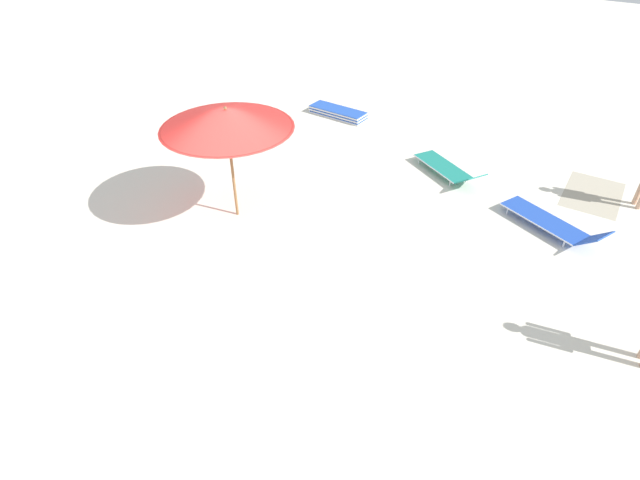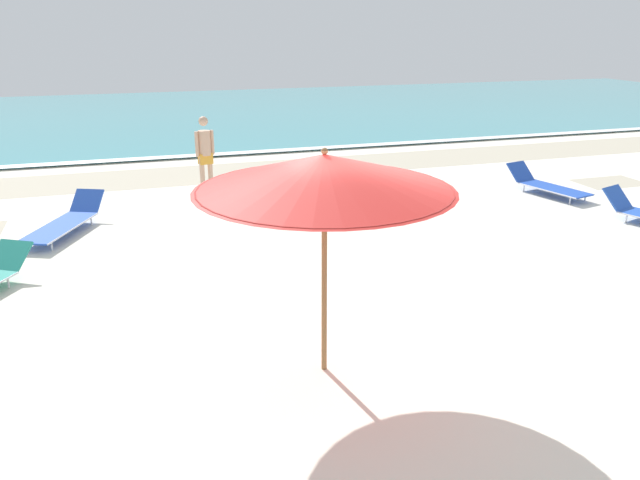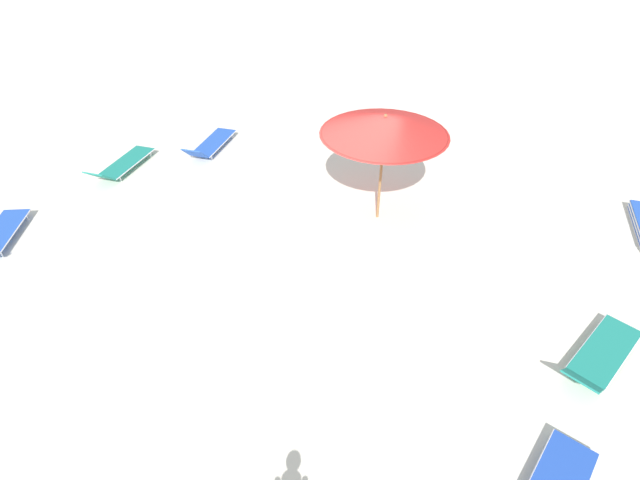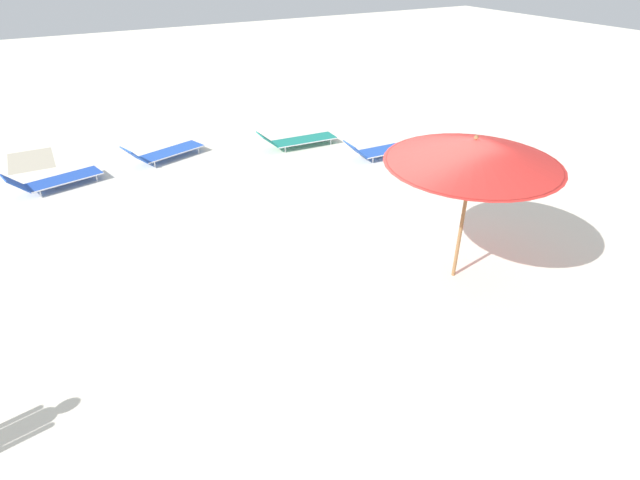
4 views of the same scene
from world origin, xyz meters
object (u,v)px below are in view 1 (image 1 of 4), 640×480
object	(u,v)px
sun_lounger_under_umbrella	(448,169)
sun_lounger_near_water_left	(553,223)
lounger_stack	(338,113)
beach_umbrella	(226,119)

from	to	relation	value
sun_lounger_under_umbrella	sun_lounger_near_water_left	world-z (taller)	sun_lounger_near_water_left
sun_lounger_under_umbrella	sun_lounger_near_water_left	size ratio (longest dim) A/B	0.91
lounger_stack	sun_lounger_under_umbrella	world-z (taller)	sun_lounger_under_umbrella
beach_umbrella	sun_lounger_near_water_left	world-z (taller)	beach_umbrella
beach_umbrella	sun_lounger_near_water_left	bearing A→B (deg)	116.85
beach_umbrella	lounger_stack	distance (m)	6.41
beach_umbrella	sun_lounger_near_water_left	xyz separation A→B (m)	(-3.09, 6.11, -2.06)
beach_umbrella	sun_lounger_under_umbrella	world-z (taller)	beach_umbrella
beach_umbrella	sun_lounger_near_water_left	distance (m)	7.15
sun_lounger_near_water_left	lounger_stack	bearing A→B (deg)	-87.54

